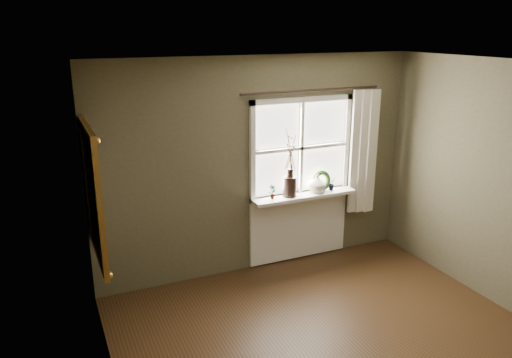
{
  "coord_description": "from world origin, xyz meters",
  "views": [
    {
      "loc": [
        -2.36,
        -2.97,
        2.91
      ],
      "look_at": [
        -0.35,
        1.55,
        1.39
      ],
      "focal_mm": 35.0,
      "sensor_mm": 36.0,
      "label": 1
    }
  ],
  "objects": [
    {
      "name": "window_sill",
      "position": [
        0.55,
        2.12,
        0.9
      ],
      "size": [
        1.36,
        0.26,
        0.04
      ],
      "primitive_type": "cube",
      "color": "white",
      "rests_on": "wall_back"
    },
    {
      "name": "dark_jug",
      "position": [
        0.35,
        2.12,
        1.04
      ],
      "size": [
        0.22,
        0.22,
        0.25
      ],
      "primitive_type": "cylinder",
      "rotation": [
        0.0,
        0.0,
        -0.35
      ],
      "color": "black",
      "rests_on": "window_sill"
    },
    {
      "name": "window_frame",
      "position": [
        0.55,
        2.23,
        1.48
      ],
      "size": [
        1.36,
        0.06,
        1.24
      ],
      "color": "white",
      "rests_on": "wall_back"
    },
    {
      "name": "ceiling",
      "position": [
        0.0,
        0.0,
        2.6
      ],
      "size": [
        4.5,
        4.5,
        0.0
      ],
      "primitive_type": "plane",
      "color": "silver",
      "rests_on": "ground"
    },
    {
      "name": "curtain_rod",
      "position": [
        0.65,
        2.17,
        2.18
      ],
      "size": [
        1.84,
        0.03,
        0.03
      ],
      "primitive_type": "cylinder",
      "rotation": [
        0.0,
        1.57,
        0.0
      ],
      "color": "black",
      "rests_on": "wall_back"
    },
    {
      "name": "wreath",
      "position": [
        0.82,
        2.16,
        1.02
      ],
      "size": [
        0.27,
        0.14,
        0.27
      ],
      "primitive_type": "torus",
      "rotation": [
        1.36,
        0.0,
        0.1
      ],
      "color": "#2B4920",
      "rests_on": "window_sill"
    },
    {
      "name": "gilt_mirror",
      "position": [
        -1.96,
        1.7,
        1.4
      ],
      "size": [
        0.1,
        1.11,
        1.32
      ],
      "color": "white",
      "rests_on": "wall_left"
    },
    {
      "name": "potted_plant_right",
      "position": [
        0.95,
        2.12,
        1.0
      ],
      "size": [
        0.1,
        0.09,
        0.16
      ],
      "primitive_type": "imported",
      "rotation": [
        0.0,
        0.0,
        0.18
      ],
      "color": "#2B4920",
      "rests_on": "window_sill"
    },
    {
      "name": "potted_plant_left",
      "position": [
        0.11,
        2.12,
        1.01
      ],
      "size": [
        0.11,
        0.08,
        0.18
      ],
      "primitive_type": "imported",
      "rotation": [
        0.0,
        0.0,
        0.19
      ],
      "color": "#2B4920",
      "rests_on": "window_sill"
    },
    {
      "name": "cream_vase",
      "position": [
        0.73,
        2.12,
        1.03
      ],
      "size": [
        0.25,
        0.25,
        0.23
      ],
      "primitive_type": "imported",
      "rotation": [
        0.0,
        0.0,
        -0.17
      ],
      "color": "beige",
      "rests_on": "window_sill"
    },
    {
      "name": "window_apron",
      "position": [
        0.55,
        2.23,
        0.46
      ],
      "size": [
        1.36,
        0.04,
        0.88
      ],
      "primitive_type": "cube",
      "color": "white",
      "rests_on": "ground"
    },
    {
      "name": "wall_back",
      "position": [
        0.0,
        2.3,
        1.3
      ],
      "size": [
        4.0,
        0.1,
        2.6
      ],
      "primitive_type": "cube",
      "color": "brown",
      "rests_on": "ground"
    },
    {
      "name": "wall_left",
      "position": [
        -2.05,
        0.0,
        1.3
      ],
      "size": [
        0.1,
        4.5,
        2.6
      ],
      "primitive_type": "cube",
      "color": "brown",
      "rests_on": "ground"
    },
    {
      "name": "curtain",
      "position": [
        1.39,
        2.13,
        1.37
      ],
      "size": [
        0.36,
        0.12,
        1.59
      ],
      "primitive_type": "cube",
      "color": "beige",
      "rests_on": "wall_back"
    }
  ]
}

